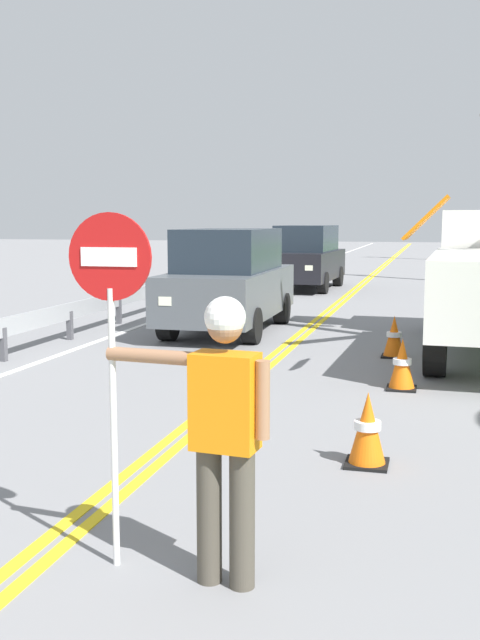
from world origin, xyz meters
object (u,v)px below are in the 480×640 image
object	(u,v)px
flagger_worker	(224,423)
stop_sign_paddle	(111,310)
oncoming_suv_nearest	(229,280)
traffic_cone_lead	(367,430)
oncoming_suv_second	(307,257)
traffic_cone_mid	(402,365)
traffic_cone_tail	(394,337)

from	to	relation	value
flagger_worker	stop_sign_paddle	bearing A→B (deg)	174.71
oncoming_suv_nearest	traffic_cone_lead	xyz separation A→B (m)	(3.53, -7.85, -0.72)
flagger_worker	oncoming_suv_second	xyz separation A→B (m)	(-2.94, 20.20, 0.01)
stop_sign_paddle	traffic_cone_mid	bearing A→B (deg)	74.63
flagger_worker	traffic_cone_mid	distance (m)	5.96
oncoming_suv_second	traffic_cone_tail	world-z (taller)	oncoming_suv_second
traffic_cone_mid	traffic_cone_tail	size ratio (longest dim) A/B	1.00
oncoming_suv_nearest	oncoming_suv_second	distance (m)	9.80
traffic_cone_lead	oncoming_suv_second	bearing A→B (deg)	101.53
oncoming_suv_second	traffic_cone_tail	size ratio (longest dim) A/B	6.66
oncoming_suv_second	stop_sign_paddle	bearing A→B (deg)	-83.84
flagger_worker	stop_sign_paddle	size ratio (longest dim) A/B	0.78
oncoming_suv_second	traffic_cone_mid	distance (m)	14.84
stop_sign_paddle	oncoming_suv_second	bearing A→B (deg)	96.16
stop_sign_paddle	traffic_cone_mid	distance (m)	6.16
oncoming_suv_nearest	traffic_cone_lead	size ratio (longest dim) A/B	6.60
oncoming_suv_second	traffic_cone_tail	bearing A→B (deg)	-73.53
traffic_cone_mid	traffic_cone_tail	distance (m)	2.43
oncoming_suv_second	traffic_cone_lead	xyz separation A→B (m)	(3.60, -17.65, -0.72)
traffic_cone_tail	traffic_cone_mid	bearing A→B (deg)	-84.29
stop_sign_paddle	oncoming_suv_nearest	size ratio (longest dim) A/B	0.50
stop_sign_paddle	traffic_cone_lead	xyz separation A→B (m)	(1.43, 2.48, -1.37)
flagger_worker	oncoming_suv_nearest	distance (m)	10.79
oncoming_suv_second	traffic_cone_lead	bearing A→B (deg)	-78.47
oncoming_suv_second	traffic_cone_lead	distance (m)	18.03
oncoming_suv_second	traffic_cone_tail	distance (m)	12.45
oncoming_suv_nearest	traffic_cone_mid	distance (m)	5.90
oncoming_suv_nearest	oncoming_suv_second	bearing A→B (deg)	90.41
flagger_worker	stop_sign_paddle	distance (m)	1.02
flagger_worker	traffic_cone_tail	bearing A→B (deg)	85.96
oncoming_suv_nearest	traffic_cone_lead	world-z (taller)	oncoming_suv_nearest
flagger_worker	traffic_cone_lead	xyz separation A→B (m)	(0.66, 2.55, -0.71)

